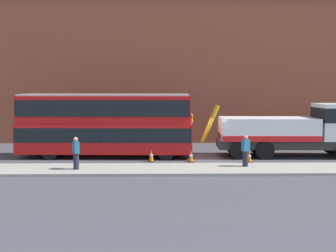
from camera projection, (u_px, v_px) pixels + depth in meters
ground_plane at (205, 157)px, 24.86m from camera, size 120.00×120.00×0.00m
near_kerb at (213, 169)px, 20.68m from camera, size 60.00×2.80×0.15m
building_facade at (196, 43)px, 31.10m from camera, size 60.00×1.50×16.00m
recovery_tow_truck at (295, 130)px, 24.85m from camera, size 10.18×2.93×3.67m
double_decker_bus at (106, 122)px, 24.64m from camera, size 11.11×2.90×4.06m
pedestrian_onlooker at (76, 154)px, 20.25m from camera, size 0.43×0.48×1.71m
pedestrian_bystander at (246, 151)px, 21.01m from camera, size 0.47×0.40×1.71m
traffic_cone_near_bus at (151, 156)px, 23.15m from camera, size 0.36×0.36×0.72m
traffic_cone_midway at (191, 156)px, 23.05m from camera, size 0.36×0.36×0.72m
traffic_cone_near_truck at (249, 157)px, 22.93m from camera, size 0.36×0.36×0.72m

